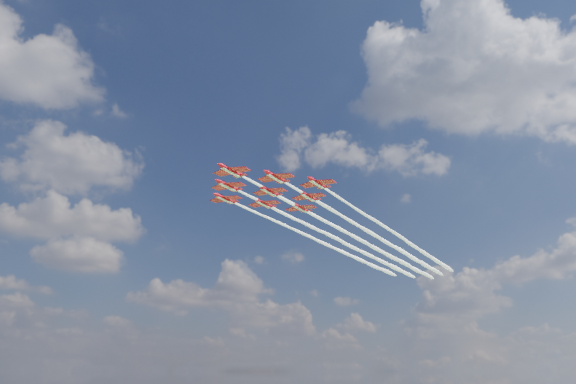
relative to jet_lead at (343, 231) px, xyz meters
name	(u,v)px	position (x,y,z in m)	size (l,w,h in m)	color
jet_lead	(343,231)	(0.00, 0.00, 0.00)	(135.65, 84.25, 2.88)	red
jet_row2_port	(372,234)	(12.60, -1.51, 0.00)	(135.65, 84.25, 2.88)	red
jet_row2_starb	(335,238)	(4.46, 11.88, 0.00)	(135.65, 84.25, 2.88)	red
jet_row3_port	(400,237)	(25.20, -3.02, 0.00)	(135.65, 84.25, 2.88)	red
jet_row3_centre	(362,241)	(17.06, 10.37, 0.00)	(135.65, 84.25, 2.88)	red
jet_row3_starb	(327,245)	(8.93, 23.76, 0.00)	(135.65, 84.25, 2.88)	red
jet_row4_port	(389,244)	(29.67, 8.86, 0.00)	(135.65, 84.25, 2.88)	red
jet_row4_starb	(354,248)	(21.53, 22.25, 0.00)	(135.65, 84.25, 2.88)	red
jet_tail	(379,250)	(34.13, 20.74, 0.00)	(135.65, 84.25, 2.88)	red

